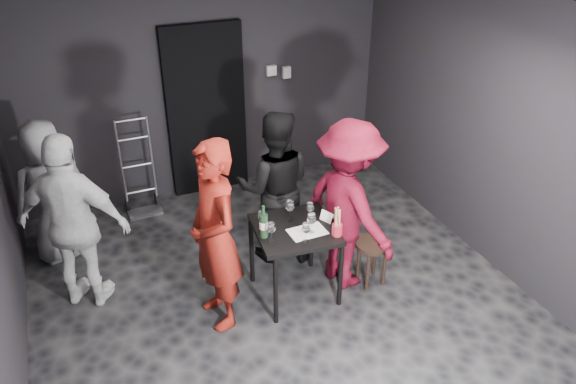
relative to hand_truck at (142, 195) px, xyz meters
name	(u,v)px	position (x,y,z in m)	size (l,w,h in m)	color
floor	(283,304)	(0.91, -2.21, -0.22)	(4.50, 5.00, 0.02)	black
ceiling	(281,12)	(0.91, -2.21, 2.48)	(4.50, 5.00, 0.02)	silver
wall_back	(203,86)	(0.91, 0.29, 1.13)	(4.50, 0.04, 2.70)	black
wall_right	(498,136)	(3.16, -2.21, 1.13)	(0.04, 5.00, 2.70)	black
doorway	(206,111)	(0.91, 0.23, 0.83)	(0.95, 0.10, 2.10)	black
wallbox_upper	(271,70)	(1.76, 0.24, 1.23)	(0.12, 0.06, 0.12)	#B7B7B2
wallbox_lower	(286,72)	(1.96, 0.24, 1.18)	(0.10, 0.06, 0.14)	#B7B7B2
hand_truck	(142,195)	(0.00, 0.00, 0.00)	(0.39, 0.34, 1.18)	#B2B2B7
tasting_table	(295,237)	(1.09, -2.10, 0.44)	(0.72, 0.72, 0.75)	black
stool	(372,251)	(1.84, -2.24, 0.16)	(0.34, 0.34, 0.47)	#37271E
server_red	(214,221)	(0.32, -2.15, 0.82)	(0.76, 0.50, 2.08)	maroon
woman_black	(275,182)	(1.15, -1.43, 0.66)	(0.85, 0.47, 1.75)	black
man_maroon	(349,195)	(1.63, -2.10, 0.75)	(1.25, 0.58, 1.94)	maroon
bystander_cream	(72,212)	(-0.75, -1.44, 0.77)	(1.15, 0.55, 1.97)	white
bystander_grey	(52,191)	(-0.93, -0.59, 0.56)	(0.76, 0.42, 1.56)	slate
tasting_mat	(307,232)	(1.16, -2.20, 0.54)	(0.33, 0.22, 0.00)	white
wine_glass_a	(271,231)	(0.81, -2.21, 0.64)	(0.08, 0.08, 0.21)	white
wine_glass_b	(262,219)	(0.81, -1.97, 0.62)	(0.07, 0.07, 0.18)	white
wine_glass_c	(290,210)	(1.09, -1.95, 0.64)	(0.08, 0.08, 0.22)	white
wine_glass_d	(306,232)	(1.09, -2.33, 0.64)	(0.08, 0.08, 0.20)	white
wine_glass_e	(311,222)	(1.19, -2.22, 0.64)	(0.08, 0.08, 0.22)	white
wine_glass_f	(310,211)	(1.27, -2.02, 0.63)	(0.07, 0.07, 0.19)	white
wine_bottle	(264,225)	(0.78, -2.12, 0.65)	(0.08, 0.08, 0.32)	black
breadstick_cup	(337,222)	(1.39, -2.34, 0.67)	(0.10, 0.10, 0.30)	#AA1E2B
reserved_card	(326,217)	(1.40, -2.11, 0.58)	(0.08, 0.13, 0.10)	white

